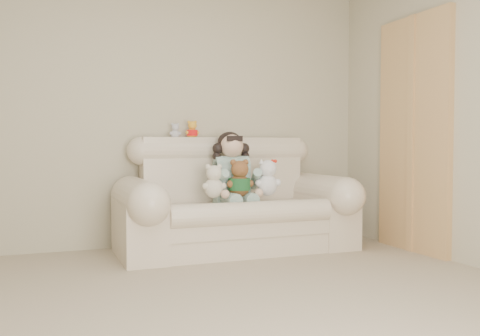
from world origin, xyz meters
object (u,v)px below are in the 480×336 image
at_px(brown_teddy, 239,175).
at_px(white_cat, 267,174).
at_px(seated_child, 232,167).
at_px(cream_teddy, 214,178).
at_px(sofa, 236,194).

bearing_deg(brown_teddy, white_cat, 14.85).
bearing_deg(seated_child, brown_teddy, -86.41).
relative_size(brown_teddy, cream_teddy, 1.14).
distance_m(sofa, seated_child, 0.25).
relative_size(seated_child, cream_teddy, 1.97).
bearing_deg(white_cat, sofa, 135.77).
bearing_deg(white_cat, brown_teddy, 162.28).
distance_m(brown_teddy, white_cat, 0.27).
bearing_deg(white_cat, seated_child, 124.45).
xyz_separation_m(sofa, white_cat, (0.25, -0.12, 0.18)).
bearing_deg(white_cat, cream_teddy, 162.08).
xyz_separation_m(sofa, cream_teddy, (-0.25, -0.13, 0.15)).
height_order(seated_child, cream_teddy, seated_child).
height_order(seated_child, white_cat, seated_child).
distance_m(sofa, cream_teddy, 0.32).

